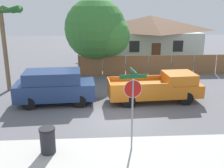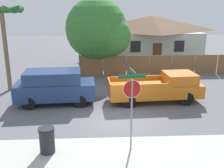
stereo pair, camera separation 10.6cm
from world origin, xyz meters
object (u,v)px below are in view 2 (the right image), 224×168
Objects in this scene: orange_pickup at (158,88)px; stop_sign at (132,97)px; house at (151,36)px; palm_tree at (2,18)px; trash_bin at (47,140)px; oak_tree at (99,30)px; red_suv at (55,86)px.

stop_sign is at bearing -116.64° from orange_pickup.
palm_tree is at bearing -135.76° from house.
palm_tree is at bearing 160.38° from orange_pickup.
house is at bearing 77.19° from orange_pickup.
trash_bin is (-5.54, -5.46, -0.33)m from orange_pickup.
stop_sign is at bearing 1.07° from trash_bin.
house is 14.53m from orange_pickup.
house is 20.19m from stop_sign.
stop_sign is (1.14, -12.46, -1.37)m from oak_tree.
stop_sign is at bearing -58.71° from red_suv.
palm_tree is 10.06m from trash_bin.
oak_tree is 8.31m from orange_pickup.
oak_tree is (-5.71, -7.21, 1.24)m from house.
orange_pickup is at bearing 60.31° from stop_sign.
stop_sign reaches higher than trash_bin.
trash_bin is at bearing 174.30° from stop_sign.
orange_pickup is (3.43, -7.06, -2.74)m from oak_tree.
orange_pickup is (9.57, -2.73, -3.91)m from palm_tree.
red_suv is at bearing 118.24° from stop_sign.
house is 3.22× the size of stop_sign.
house is 1.68× the size of oak_tree.
palm_tree is 5.36× the size of trash_bin.
house is at bearing 51.61° from oak_tree.
oak_tree is 1.12× the size of palm_tree.
oak_tree is at bearing 80.42° from trash_bin.
palm_tree is 1.71× the size of stop_sign.
house is at bearing 68.37° from trash_bin.
oak_tree is 1.35× the size of red_suv.
house reaches higher than red_suv.
red_suv is at bearing -38.02° from palm_tree.
red_suv is 1.42× the size of stop_sign.
oak_tree is 6.02× the size of trash_bin.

